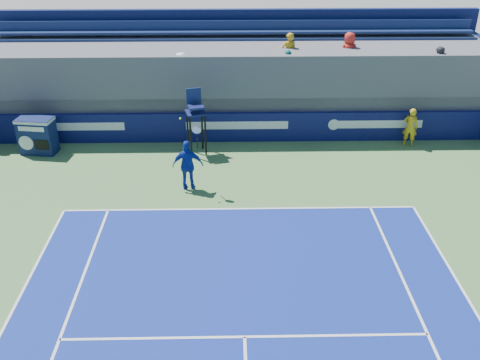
{
  "coord_description": "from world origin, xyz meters",
  "views": [
    {
      "loc": [
        -0.28,
        -2.42,
        8.75
      ],
      "look_at": [
        0.0,
        11.5,
        1.25
      ],
      "focal_mm": 40.0,
      "sensor_mm": 36.0,
      "label": 1
    }
  ],
  "objects_px": {
    "ball_person": "(410,127)",
    "tennis_player": "(188,165)",
    "match_clock": "(37,135)",
    "umpire_chair": "(196,115)"
  },
  "relations": [
    {
      "from": "ball_person",
      "to": "tennis_player",
      "type": "distance_m",
      "value": 8.98
    },
    {
      "from": "umpire_chair",
      "to": "tennis_player",
      "type": "relative_size",
      "value": 0.96
    },
    {
      "from": "umpire_chair",
      "to": "tennis_player",
      "type": "distance_m",
      "value": 2.9
    },
    {
      "from": "ball_person",
      "to": "umpire_chair",
      "type": "bearing_deg",
      "value": 23.1
    },
    {
      "from": "match_clock",
      "to": "tennis_player",
      "type": "xyz_separation_m",
      "value": [
        5.86,
        -2.92,
        0.14
      ]
    },
    {
      "from": "ball_person",
      "to": "tennis_player",
      "type": "relative_size",
      "value": 0.6
    },
    {
      "from": "match_clock",
      "to": "ball_person",
      "type": "bearing_deg",
      "value": 1.49
    },
    {
      "from": "match_clock",
      "to": "umpire_chair",
      "type": "xyz_separation_m",
      "value": [
        5.98,
        -0.1,
        0.79
      ]
    },
    {
      "from": "ball_person",
      "to": "tennis_player",
      "type": "height_order",
      "value": "tennis_player"
    },
    {
      "from": "ball_person",
      "to": "match_clock",
      "type": "distance_m",
      "value": 14.22
    }
  ]
}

